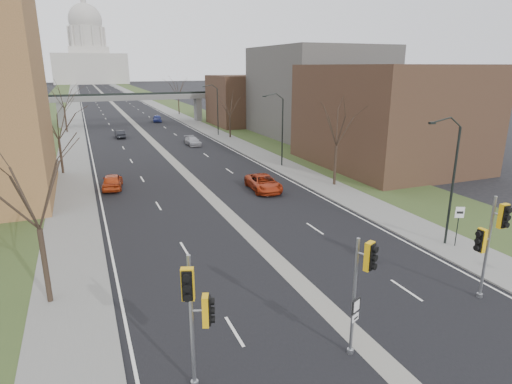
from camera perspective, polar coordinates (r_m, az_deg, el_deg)
ground at (r=21.34m, az=12.43°, el=-17.66°), size 700.00×700.00×0.00m
road_surface at (r=165.03m, az=-18.93°, el=11.48°), size 20.00×600.00×0.01m
median_strip at (r=165.03m, az=-18.93°, el=11.48°), size 1.20×600.00×0.02m
sidewalk_right at (r=166.23m, az=-14.73°, el=11.87°), size 4.00×600.00×0.12m
sidewalk_left at (r=164.69m, az=-23.16°, el=11.06°), size 4.00×600.00×0.12m
grass_verge_right at (r=167.15m, az=-12.65°, el=12.02°), size 8.00×600.00×0.10m
grass_verge_left at (r=164.85m, az=-25.27°, el=10.82°), size 8.00×600.00×0.10m
commercial_block_near at (r=54.91m, az=17.16°, el=9.64°), size 16.00×20.00×12.00m
commercial_block_mid at (r=76.80m, az=8.13°, el=13.06°), size 18.00×22.00×15.00m
commercial_block_far at (r=90.60m, az=-1.16°, el=12.12°), size 14.00×14.00×10.00m
pedestrian_bridge at (r=95.11m, az=-16.17°, el=11.61°), size 34.00×3.00×6.45m
capitol at (r=334.50m, az=-21.38°, el=16.54°), size 48.00×42.00×55.75m
streetlight_near at (r=29.99m, az=24.28°, el=5.64°), size 2.61×0.20×8.70m
streetlight_mid at (r=51.28m, az=2.75°, el=10.97°), size 2.61×0.20×8.70m
streetlight_far at (r=75.57m, az=-5.79°, el=12.67°), size 2.61×0.20×8.70m
tree_left_a at (r=22.99m, az=-27.70°, el=1.48°), size 7.20×7.20×9.40m
tree_left_b at (r=52.62m, az=-25.10°, el=8.81°), size 6.75×6.75×8.81m
tree_left_c at (r=86.43m, az=-24.40°, el=11.85°), size 7.65×7.65×9.99m
tree_right_a at (r=43.56m, az=10.82°, el=9.32°), size 7.20×7.20×9.40m
tree_right_b at (r=73.41m, az=-3.54°, el=11.72°), size 6.30×6.30×8.22m
tree_right_c at (r=111.88m, az=-10.39°, el=13.74°), size 7.65×7.65×9.99m
signal_pole_left at (r=15.95m, az=-8.03°, el=-14.81°), size 1.23×0.92×5.49m
signal_pole_median at (r=17.94m, az=13.99°, el=-11.00°), size 0.78×0.89×5.32m
signal_pole_right at (r=24.60m, az=28.80°, el=-5.01°), size 1.00×0.98×5.63m
speed_limit_sign at (r=31.56m, az=25.38°, el=-3.29°), size 0.56×0.28×2.78m
car_left_near at (r=45.07m, az=-18.62°, el=1.38°), size 2.46×4.81×1.57m
car_left_far at (r=77.27m, az=-17.68°, el=7.37°), size 1.52×4.04×1.32m
car_right_near at (r=42.14m, az=1.00°, el=1.23°), size 2.97×5.73×1.54m
car_right_mid at (r=67.40m, az=-8.43°, el=6.73°), size 2.01×4.57×1.31m
car_right_far at (r=97.94m, az=-13.04°, el=9.55°), size 2.39×4.68×1.52m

